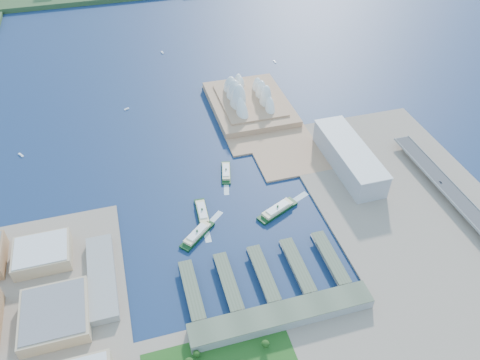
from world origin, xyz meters
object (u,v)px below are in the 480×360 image
object	(u,v)px
opera_house	(250,91)
ferry_b	(226,171)
ferry_c	(197,233)
ferry_d	(277,209)
toaster_building	(349,157)
car_c	(441,182)
ferry_a	(202,211)

from	to	relation	value
opera_house	ferry_b	bearing A→B (deg)	-117.59
ferry_c	ferry_d	distance (m)	112.22
opera_house	ferry_c	size ratio (longest dim) A/B	3.20
opera_house	ferry_c	distance (m)	311.96
toaster_building	car_c	size ratio (longest dim) A/B	32.08
ferry_d	ferry_b	bearing A→B (deg)	0.67
ferry_a	ferry_c	bearing A→B (deg)	-108.32
opera_house	ferry_d	bearing A→B (deg)	-98.71
toaster_building	ferry_b	distance (m)	179.81
ferry_a	ferry_c	size ratio (longest dim) A/B	0.97
ferry_b	car_c	world-z (taller)	car_c
ferry_b	car_c	distance (m)	300.29
ferry_c	ferry_a	bearing A→B (deg)	-62.69
opera_house	ferry_b	distance (m)	186.16
opera_house	ferry_c	xyz separation A→B (m)	(-151.02, -271.66, -26.68)
opera_house	car_c	distance (m)	339.62
ferry_d	car_c	world-z (taller)	car_c
opera_house	toaster_building	size ratio (longest dim) A/B	1.16
ferry_a	ferry_c	world-z (taller)	ferry_c
ferry_a	car_c	size ratio (longest dim) A/B	11.34
ferry_c	ferry_d	bearing A→B (deg)	-124.38
toaster_building	car_c	distance (m)	129.15
toaster_building	ferry_c	distance (m)	251.90
ferry_a	ferry_b	bearing A→B (deg)	57.77
opera_house	ferry_b	world-z (taller)	opera_house
ferry_a	car_c	distance (m)	330.94
ferry_d	ferry_c	bearing A→B (deg)	71.80
toaster_building	ferry_c	size ratio (longest dim) A/B	2.75
opera_house	ferry_a	xyz separation A→B (m)	(-136.71, -235.43, -26.82)
ferry_d	toaster_building	bearing A→B (deg)	-90.70
ferry_b	ferry_d	size ratio (longest dim) A/B	0.81
ferry_c	car_c	size ratio (longest dim) A/B	11.65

